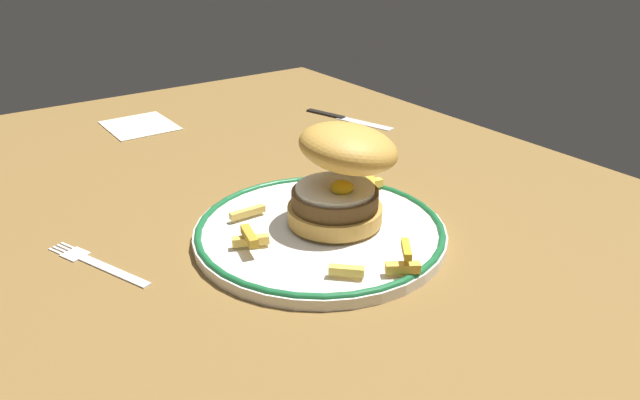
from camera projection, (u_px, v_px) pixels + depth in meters
The scene contains 7 objects.
ground_plane at pixel (294, 270), 63.71cm from camera, with size 144.30×99.16×4.00cm, color brown.
dinner_plate at pixel (320, 230), 65.81cm from camera, with size 28.03×28.03×1.60cm.
burger at pixel (343, 172), 64.24cm from camera, with size 14.29×14.65×11.72cm.
fries_pile at pixel (330, 218), 65.08cm from camera, with size 23.29×22.96×2.22cm.
fork at pixel (96, 263), 60.90cm from camera, with size 13.89×6.62×0.36cm.
knife at pixel (341, 117), 105.35cm from camera, with size 17.66×6.65×0.70cm.
napkin at pixel (140, 125), 101.39cm from camera, with size 12.21×10.60×0.40cm, color silver.
Camera 1 is at (45.80, -29.22, 32.24)cm, focal length 33.18 mm.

